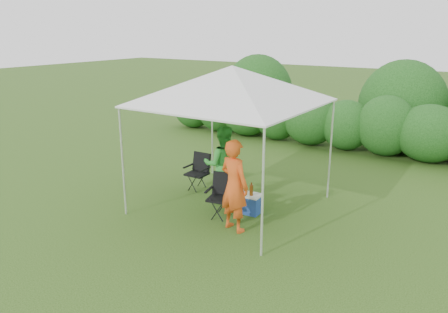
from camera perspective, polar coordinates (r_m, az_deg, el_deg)
The scene contains 9 objects.
ground at distance 8.65m, azimuth -0.80°, elevation -7.44°, with size 70.00×70.00×0.00m, color #385B1C.
hedge at distance 13.55m, azimuth 14.00°, elevation 4.53°, with size 11.80×1.53×1.80m.
canopy at distance 8.40m, azimuth 1.06°, elevation 9.32°, with size 3.10×3.10×2.83m.
chair_right at distance 8.40m, azimuth -0.27°, elevation -4.69°, with size 0.59×0.56×0.84m.
chair_left at distance 9.84m, azimuth -3.31°, elevation -1.62°, with size 0.51×0.46×0.81m.
man at distance 7.69m, azimuth 1.35°, elevation -3.82°, with size 0.61×0.40×1.68m, color #E8521A.
woman at distance 8.96m, azimuth -0.17°, elevation -1.05°, with size 0.79×0.61×1.62m, color green.
cooler at distance 8.63m, azimuth 3.33°, elevation -6.12°, with size 0.47×0.35×0.39m.
bottle at distance 8.45m, azimuth 3.59°, elevation -4.24°, with size 0.07×0.07×0.27m, color #592D0C.
Camera 1 is at (4.41, -6.58, 3.49)m, focal length 35.00 mm.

